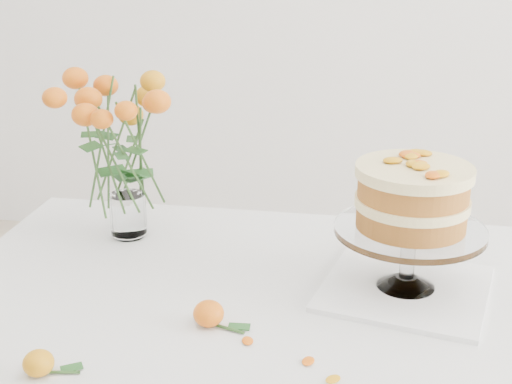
% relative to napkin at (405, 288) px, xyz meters
% --- Properties ---
extents(table, '(1.43, 0.93, 0.76)m').
position_rel_napkin_xyz_m(table, '(-0.13, -0.12, -0.09)').
color(table, tan).
rests_on(table, ground).
extents(napkin, '(0.34, 0.34, 0.01)m').
position_rel_napkin_xyz_m(napkin, '(0.00, 0.00, 0.00)').
color(napkin, white).
rests_on(napkin, table).
extents(cake_stand, '(0.27, 0.27, 0.24)m').
position_rel_napkin_xyz_m(cake_stand, '(-0.00, 0.00, 0.16)').
color(cake_stand, silver).
rests_on(cake_stand, napkin).
extents(rose_vase, '(0.32, 0.32, 0.38)m').
position_rel_napkin_xyz_m(rose_vase, '(-0.57, 0.15, 0.22)').
color(rose_vase, silver).
rests_on(rose_vase, table).
extents(loose_rose_near, '(0.08, 0.05, 0.04)m').
position_rel_napkin_xyz_m(loose_rose_near, '(-0.53, -0.36, 0.01)').
color(loose_rose_near, orange).
rests_on(loose_rose_near, table).
extents(loose_rose_far, '(0.09, 0.05, 0.04)m').
position_rel_napkin_xyz_m(loose_rose_far, '(-0.32, -0.18, 0.02)').
color(loose_rose_far, orange).
rests_on(loose_rose_far, table).
extents(stray_petal_a, '(0.03, 0.02, 0.00)m').
position_rel_napkin_xyz_m(stray_petal_a, '(-0.25, -0.22, -0.00)').
color(stray_petal_a, orange).
rests_on(stray_petal_a, table).
extents(stray_petal_b, '(0.03, 0.02, 0.00)m').
position_rel_napkin_xyz_m(stray_petal_b, '(-0.15, -0.26, -0.00)').
color(stray_petal_b, orange).
rests_on(stray_petal_b, table).
extents(stray_petal_c, '(0.03, 0.02, 0.00)m').
position_rel_napkin_xyz_m(stray_petal_c, '(-0.11, -0.30, -0.00)').
color(stray_petal_c, orange).
rests_on(stray_petal_c, table).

